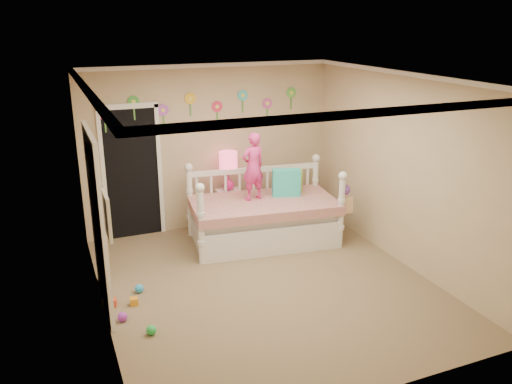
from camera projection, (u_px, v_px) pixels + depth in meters
name	position (u px, v px, depth m)	size (l,w,h in m)	color
floor	(267.00, 284.00, 6.68)	(4.00, 4.50, 0.01)	#7F684C
ceiling	(268.00, 78.00, 5.86)	(4.00, 4.50, 0.01)	white
back_wall	(210.00, 147.00, 8.24)	(4.00, 0.01, 2.60)	tan
left_wall	(95.00, 210.00, 5.54)	(0.01, 4.50, 2.60)	tan
right_wall	(404.00, 170.00, 6.99)	(0.01, 4.50, 2.60)	tan
crown_molding	(268.00, 81.00, 5.87)	(4.00, 4.50, 0.06)	white
daybed	(263.00, 204.00, 7.80)	(2.18, 1.17, 1.18)	white
pillow_turquoise	(286.00, 183.00, 7.91)	(0.42, 0.15, 0.42)	#24B5B6
pillow_lime	(290.00, 180.00, 8.14)	(0.37, 0.13, 0.35)	#A1CC3E
child	(253.00, 167.00, 7.66)	(0.37, 0.24, 1.02)	#E9358B
nightstand	(229.00, 209.00, 8.41)	(0.38, 0.29, 0.63)	white
table_lamp	(228.00, 165.00, 8.18)	(0.29, 0.29, 0.63)	#D71C7D
closet_doorway	(132.00, 172.00, 7.86)	(0.90, 0.04, 2.07)	black
flower_decals	(204.00, 107.00, 7.99)	(3.40, 0.02, 0.50)	#B2668C
mirror_closet	(98.00, 222.00, 5.90)	(0.07, 1.30, 2.10)	white
wall_picture	(107.00, 216.00, 4.69)	(0.05, 0.34, 0.42)	white
hanging_bag	(345.00, 200.00, 7.60)	(0.20, 0.16, 0.36)	beige
toy_scatter	(137.00, 305.00, 6.10)	(0.80, 1.30, 0.11)	#996666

